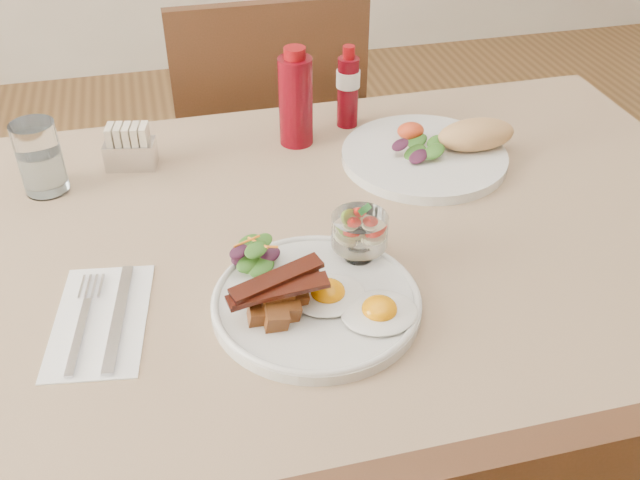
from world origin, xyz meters
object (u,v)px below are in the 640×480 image
chair_far (266,152)px  sugar_caddy (130,149)px  water_glass (41,162)px  ketchup_bottle (296,100)px  hot_sauce_bottle (348,88)px  main_plate (316,303)px  table (337,275)px  fruit_cup (359,231)px  second_plate (437,150)px

chair_far → sugar_caddy: (-0.30, -0.39, 0.26)m
sugar_caddy → water_glass: bearing=-151.1°
ketchup_bottle → hot_sauce_bottle: ketchup_bottle is taller
ketchup_bottle → main_plate: bearing=-99.1°
table → hot_sauce_bottle: hot_sauce_bottle is taller
fruit_cup → second_plate: bearing=49.5°
table → sugar_caddy: bearing=137.5°
table → chair_far: chair_far is taller
ketchup_bottle → water_glass: size_ratio=1.49×
water_glass → fruit_cup: bearing=-35.5°
main_plate → second_plate: size_ratio=0.88×
hot_sauce_bottle → second_plate: bearing=-54.7°
table → water_glass: (-0.44, 0.23, 0.14)m
fruit_cup → sugar_caddy: fruit_cup is taller
second_plate → ketchup_bottle: (-0.23, 0.12, 0.07)m
chair_far → sugar_caddy: bearing=-127.6°
chair_far → hot_sauce_bottle: chair_far is taller
hot_sauce_bottle → water_glass: 0.56m
table → second_plate: size_ratio=4.19×
fruit_cup → sugar_caddy: size_ratio=0.86×
water_glass → chair_far: bearing=44.6°
table → fruit_cup: size_ratio=16.50×
chair_far → main_plate: size_ratio=3.32×
table → ketchup_bottle: 0.34m
ketchup_bottle → water_glass: bearing=-172.1°
chair_far → second_plate: size_ratio=2.93×
hot_sauce_bottle → main_plate: bearing=-110.1°
chair_far → ketchup_bottle: bearing=-90.2°
table → water_glass: 0.52m
hot_sauce_bottle → sugar_caddy: (-0.41, -0.06, -0.04)m
ketchup_bottle → chair_far: bearing=89.8°
table → ketchup_bottle: bearing=90.3°
second_plate → water_glass: size_ratio=2.60×
chair_far → ketchup_bottle: ketchup_bottle is taller
second_plate → ketchup_bottle: size_ratio=1.75×
fruit_cup → ketchup_bottle: size_ratio=0.44×
table → hot_sauce_bottle: (0.11, 0.34, 0.17)m
second_plate → hot_sauce_bottle: hot_sauce_bottle is taller
sugar_caddy → fruit_cup: bearing=-38.7°
main_plate → fruit_cup: (0.08, 0.07, 0.05)m
main_plate → fruit_cup: bearing=42.9°
chair_far → second_plate: chair_far is taller
chair_far → hot_sauce_bottle: size_ratio=5.90×
hot_sauce_bottle → sugar_caddy: 0.41m
main_plate → sugar_caddy: size_ratio=2.99×
chair_far → fruit_cup: chair_far is taller
chair_far → main_plate: 0.86m
main_plate → second_plate: (0.30, 0.33, 0.01)m
main_plate → table: bearing=65.4°
sugar_caddy → water_glass: 0.15m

